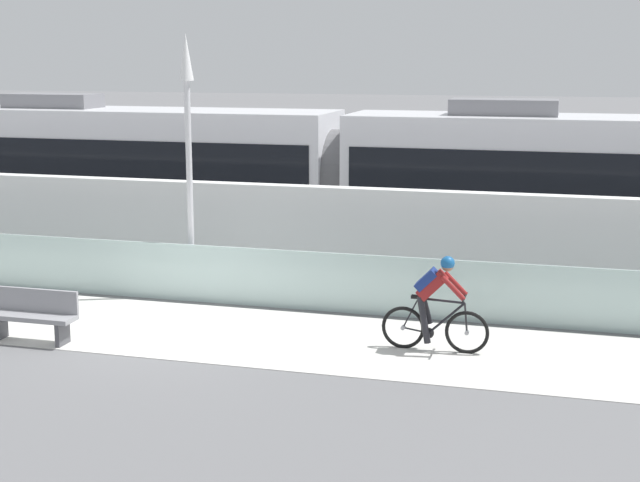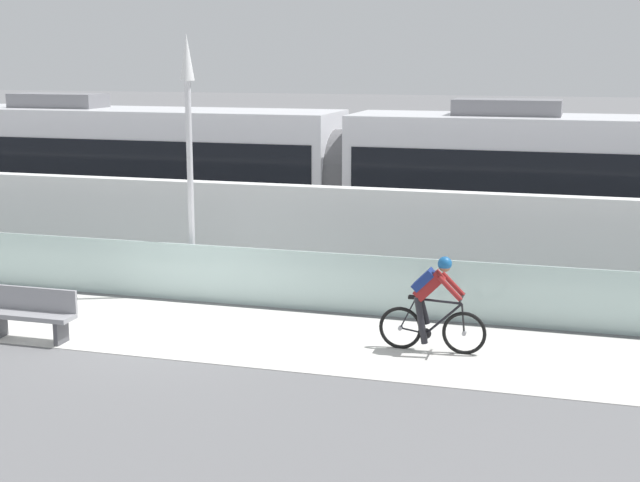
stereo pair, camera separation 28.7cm
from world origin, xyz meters
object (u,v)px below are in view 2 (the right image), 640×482
at_px(cyclist_on_bike, 432,305).
at_px(bench, 31,313).
at_px(tram, 345,178).
at_px(lamp_post_antenna, 189,133).

bearing_deg(cyclist_on_bike, bench, -169.08).
bearing_deg(bench, tram, 67.55).
height_order(tram, cyclist_on_bike, tram).
height_order(cyclist_on_bike, bench, cyclist_on_bike).
distance_m(cyclist_on_bike, lamp_post_antenna, 6.15).
relative_size(tram, bench, 14.10).
height_order(cyclist_on_bike, lamp_post_antenna, lamp_post_antenna).
distance_m(tram, bench, 8.91).
relative_size(tram, cyclist_on_bike, 12.75).
distance_m(tram, lamp_post_antenna, 5.26).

